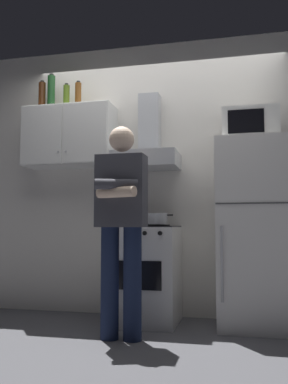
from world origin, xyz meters
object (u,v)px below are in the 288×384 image
Objects in this scene: person_standing at (121,221)px; bottle_olive_oil at (66,96)px; upper_cabinet at (70,137)px; stove_oven at (145,274)px; refrigerator at (253,233)px; microwave at (250,126)px; bottle_rum_dark at (42,96)px; range_hood at (148,149)px; cooking_pot at (156,219)px; bottle_wine_green at (51,92)px; bottle_beer_brown at (78,95)px.

bottle_olive_oil reaches higher than person_standing.
upper_cabinet is 1.03× the size of stove_oven.
stove_oven is 1.02m from refrigerator.
bottle_olive_oil is at bearing 177.21° from microwave.
bottle_rum_dark reaches higher than refrigerator.
cooking_pot is at bearing -62.12° from range_hood.
stove_oven is 1.62m from microwave.
upper_cabinet is 2.00m from refrigerator.
cooking_pot is at bearing -13.16° from bottle_olive_oil.
upper_cabinet is 1.88× the size of microwave.
person_standing reaches higher than stove_oven.
bottle_olive_oil is (-0.83, -0.02, 0.57)m from range_hood.
bottle_olive_oil is (-1.78, 0.11, 1.37)m from refrigerator.
range_hood is at bearing 173.54° from microwave.
stove_oven is at bearing -6.07° from bottle_wine_green.
range_hood is 0.92m from bottle_beer_brown.
microwave is at bearing 9.57° from cooking_pot.
cooking_pot is 1.53m from bottle_beer_brown.
refrigerator is at bearing -4.07° from upper_cabinet.
bottle_wine_green is at bearing 168.71° from cooking_pot.
refrigerator is (0.95, 0.00, 0.37)m from stove_oven.
refrigerator is 6.09× the size of bottle_beer_brown.
bottle_olive_oil is (-1.78, 0.09, 0.43)m from microwave.
bottle_beer_brown is 0.89× the size of bottle_rum_dark.
microwave is at bearing -3.48° from upper_cabinet.
microwave is 1.61× the size of cooking_pot.
bottle_beer_brown is 0.12m from bottle_olive_oil.
range_hood is 0.73m from cooking_pot.
microwave reaches higher than cooking_pot.
cooking_pot is 1.59m from bottle_olive_oil.
bottle_wine_green is at bearing -174.57° from upper_cabinet.
refrigerator is at bearing -7.55° from range_hood.
bottle_olive_oil is (-0.83, 0.11, 1.73)m from stove_oven.
stove_oven is at bearing -90.00° from range_hood.
upper_cabinet is 0.54m from bottle_rum_dark.
refrigerator is 6.55× the size of bottle_olive_oil.
bottle_wine_green is (-0.20, -0.02, 0.47)m from upper_cabinet.
range_hood is at bearing 172.45° from refrigerator.
bottle_rum_dark is at bearing 176.13° from bottle_wine_green.
bottle_rum_dark is (-1.05, 0.72, 1.29)m from person_standing.
stove_oven is 0.52m from cooking_pot.
person_standing is 6.71× the size of bottle_olive_oil.
bottle_beer_brown is (-1.66, 0.11, 1.37)m from refrigerator.
upper_cabinet is 1.27m from cooking_pot.
upper_cabinet reaches higher than microwave.
refrigerator reaches higher than stove_oven.
bottle_olive_oil is at bearing 137.74° from person_standing.
bottle_olive_oil reaches higher than range_hood.
bottle_rum_dark reaches higher than upper_cabinet.
bottle_beer_brown is (-0.71, 0.12, 1.74)m from stove_oven.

